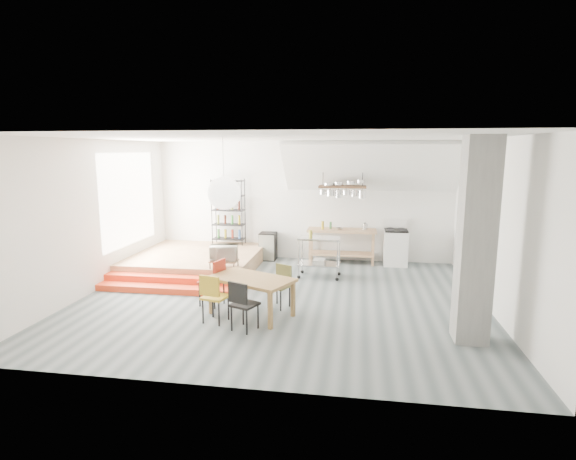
% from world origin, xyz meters
% --- Properties ---
extents(floor, '(8.00, 8.00, 0.00)m').
position_xyz_m(floor, '(0.00, 0.00, 0.00)').
color(floor, '#4F5A5C').
rests_on(floor, ground).
extents(wall_back, '(8.00, 0.04, 3.20)m').
position_xyz_m(wall_back, '(0.00, 3.50, 1.60)').
color(wall_back, silver).
rests_on(wall_back, ground).
extents(wall_left, '(0.04, 7.00, 3.20)m').
position_xyz_m(wall_left, '(-4.00, 0.00, 1.60)').
color(wall_left, silver).
rests_on(wall_left, ground).
extents(wall_right, '(0.04, 7.00, 3.20)m').
position_xyz_m(wall_right, '(4.00, 0.00, 1.60)').
color(wall_right, silver).
rests_on(wall_right, ground).
extents(ceiling, '(8.00, 7.00, 0.02)m').
position_xyz_m(ceiling, '(0.00, 0.00, 3.20)').
color(ceiling, white).
rests_on(ceiling, wall_back).
extents(slope_ceiling, '(4.40, 1.44, 1.32)m').
position_xyz_m(slope_ceiling, '(1.80, 2.90, 2.55)').
color(slope_ceiling, white).
rests_on(slope_ceiling, wall_back).
extents(window_pane, '(0.02, 2.50, 2.20)m').
position_xyz_m(window_pane, '(-3.98, 1.50, 1.80)').
color(window_pane, white).
rests_on(window_pane, wall_left).
extents(platform, '(3.00, 3.00, 0.40)m').
position_xyz_m(platform, '(-2.50, 2.00, 0.20)').
color(platform, '#976E4B').
rests_on(platform, ground).
extents(step_lower, '(3.00, 0.35, 0.13)m').
position_xyz_m(step_lower, '(-2.50, 0.05, 0.07)').
color(step_lower, '#EC401B').
rests_on(step_lower, ground).
extents(step_upper, '(3.00, 0.35, 0.27)m').
position_xyz_m(step_upper, '(-2.50, 0.40, 0.13)').
color(step_upper, '#EC401B').
rests_on(step_upper, ground).
extents(concrete_column, '(0.50, 0.50, 3.20)m').
position_xyz_m(concrete_column, '(3.30, -1.50, 1.60)').
color(concrete_column, slate).
rests_on(concrete_column, ground).
extents(kitchen_counter, '(1.80, 0.60, 0.91)m').
position_xyz_m(kitchen_counter, '(1.10, 3.15, 0.63)').
color(kitchen_counter, '#976E4B').
rests_on(kitchen_counter, ground).
extents(stove, '(0.60, 0.60, 1.18)m').
position_xyz_m(stove, '(2.50, 3.16, 0.48)').
color(stove, white).
rests_on(stove, ground).
extents(pot_rack, '(1.20, 0.50, 1.43)m').
position_xyz_m(pot_rack, '(1.13, 2.92, 1.98)').
color(pot_rack, '#3E2719').
rests_on(pot_rack, ceiling).
extents(wire_shelving, '(0.88, 0.38, 1.80)m').
position_xyz_m(wire_shelving, '(-2.00, 3.20, 1.33)').
color(wire_shelving, black).
rests_on(wire_shelving, platform).
extents(microwave_shelf, '(0.60, 0.40, 0.16)m').
position_xyz_m(microwave_shelf, '(-1.40, 0.75, 0.55)').
color(microwave_shelf, '#976E4B').
rests_on(microwave_shelf, platform).
extents(paper_lantern, '(0.60, 0.60, 0.60)m').
position_xyz_m(paper_lantern, '(-0.91, -0.72, 2.20)').
color(paper_lantern, white).
rests_on(paper_lantern, ceiling).
extents(dining_table, '(1.70, 1.37, 0.71)m').
position_xyz_m(dining_table, '(-0.36, -0.97, 0.63)').
color(dining_table, olive).
rests_on(dining_table, ground).
extents(chair_mustard, '(0.48, 0.48, 0.88)m').
position_xyz_m(chair_mustard, '(-0.93, -1.46, 0.52)').
color(chair_mustard, '#BB9420').
rests_on(chair_mustard, ground).
extents(chair_black, '(0.52, 0.52, 0.86)m').
position_xyz_m(chair_black, '(-0.34, -1.72, 0.51)').
color(chair_black, black).
rests_on(chair_black, ground).
extents(chair_olive, '(0.49, 0.49, 0.81)m').
position_xyz_m(chair_olive, '(0.08, -0.44, 0.48)').
color(chair_olive, brown).
rests_on(chair_olive, ground).
extents(chair_red, '(0.51, 0.51, 0.91)m').
position_xyz_m(chair_red, '(-1.18, -0.59, 0.55)').
color(chair_red, '#AE2B18').
rests_on(chair_red, ground).
extents(rolling_cart, '(1.00, 0.60, 0.96)m').
position_xyz_m(rolling_cart, '(0.64, 1.69, 0.62)').
color(rolling_cart, silver).
rests_on(rolling_cart, ground).
extents(mini_fridge, '(0.44, 0.44, 0.75)m').
position_xyz_m(mini_fridge, '(-0.90, 3.20, 0.38)').
color(mini_fridge, black).
rests_on(mini_fridge, ground).
extents(microwave, '(0.68, 0.54, 0.34)m').
position_xyz_m(microwave, '(-1.40, 0.75, 0.73)').
color(microwave, beige).
rests_on(microwave, microwave_shelf).
extents(bowl, '(0.21, 0.21, 0.05)m').
position_xyz_m(bowl, '(1.04, 3.10, 0.93)').
color(bowl, silver).
rests_on(bowl, kitchen_counter).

